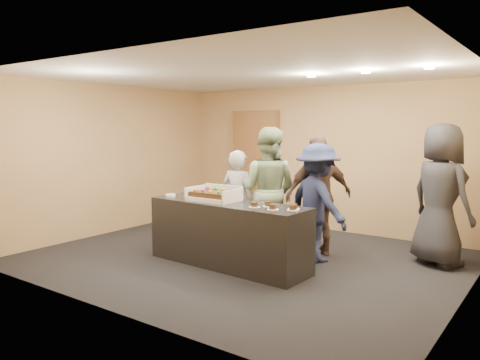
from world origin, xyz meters
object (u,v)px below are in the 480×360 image
(serving_counter, at_px, (228,234))
(plate_stack, at_px, (171,195))
(storage_cabinet, at_px, (256,166))
(person_dark_suit, at_px, (440,195))
(person_brown_extra, at_px, (319,196))
(person_sage_man, at_px, (268,190))
(person_navy_man, at_px, (317,203))
(cake_box, at_px, (215,197))
(sheet_cake, at_px, (214,194))
(person_server_grey, at_px, (238,201))

(serving_counter, relative_size, plate_stack, 16.38)
(storage_cabinet, height_order, person_dark_suit, storage_cabinet)
(serving_counter, relative_size, person_brown_extra, 1.31)
(serving_counter, xyz_separation_m, person_brown_extra, (0.79, 1.22, 0.46))
(person_dark_suit, bearing_deg, serving_counter, 67.18)
(person_sage_man, bearing_deg, person_navy_man, 165.47)
(person_sage_man, relative_size, person_dark_suit, 0.97)
(cake_box, height_order, person_dark_suit, person_dark_suit)
(person_navy_man, distance_m, person_dark_suit, 1.71)
(serving_counter, bearing_deg, plate_stack, -172.95)
(sheet_cake, relative_size, person_server_grey, 0.37)
(plate_stack, relative_size, person_brown_extra, 0.08)
(person_sage_man, relative_size, person_navy_man, 1.13)
(serving_counter, xyz_separation_m, person_server_grey, (-0.33, 0.70, 0.34))
(sheet_cake, bearing_deg, plate_stack, -174.16)
(storage_cabinet, bearing_deg, person_dark_suit, -15.94)
(cake_box, distance_m, person_sage_man, 0.95)
(person_server_grey, distance_m, person_dark_suit, 2.93)
(person_sage_man, bearing_deg, person_dark_suit, -175.91)
(cake_box, height_order, person_server_grey, person_server_grey)
(person_dark_suit, bearing_deg, sheet_cake, 64.46)
(serving_counter, height_order, storage_cabinet, storage_cabinet)
(sheet_cake, height_order, person_sage_man, person_sage_man)
(cake_box, xyz_separation_m, person_navy_man, (1.17, 0.91, -0.09))
(serving_counter, distance_m, person_brown_extra, 1.53)
(storage_cabinet, bearing_deg, cake_box, -67.26)
(cake_box, bearing_deg, storage_cabinet, 112.74)
(plate_stack, bearing_deg, person_brown_extra, 35.60)
(person_sage_man, bearing_deg, storage_cabinet, -67.72)
(serving_counter, distance_m, storage_cabinet, 3.27)
(person_server_grey, relative_size, person_dark_suit, 0.80)
(serving_counter, height_order, plate_stack, plate_stack)
(person_navy_man, bearing_deg, cake_box, 62.56)
(sheet_cake, height_order, plate_stack, sheet_cake)
(plate_stack, distance_m, person_brown_extra, 2.24)
(serving_counter, xyz_separation_m, plate_stack, (-1.03, -0.08, 0.47))
(person_dark_suit, bearing_deg, storage_cabinet, 14.97)
(person_navy_man, bearing_deg, person_sage_man, 25.63)
(storage_cabinet, distance_m, person_dark_suit, 4.00)
(serving_counter, distance_m, person_dark_suit, 3.03)
(storage_cabinet, height_order, person_brown_extra, storage_cabinet)
(serving_counter, distance_m, person_navy_man, 1.37)
(cake_box, bearing_deg, person_dark_suit, 33.17)
(person_sage_man, bearing_deg, cake_box, 54.36)
(storage_cabinet, bearing_deg, person_server_grey, -62.71)
(serving_counter, bearing_deg, cake_box, 176.92)
(storage_cabinet, relative_size, person_server_grey, 1.43)
(serving_counter, height_order, person_dark_suit, person_dark_suit)
(storage_cabinet, relative_size, cake_box, 3.26)
(person_server_grey, bearing_deg, cake_box, 93.89)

